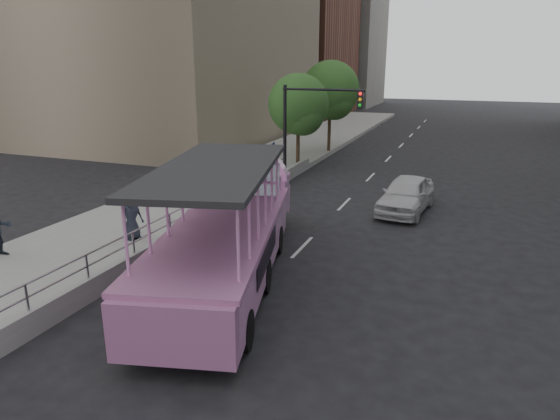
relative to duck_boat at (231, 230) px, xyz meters
The scene contains 13 objects.
ground 1.84m from the duck_boat, 72.90° to the right, with size 160.00×160.00×0.00m, color black.
sidewalk 10.42m from the duck_boat, 121.40° to the left, with size 5.50×80.00×0.30m, color #A0A09A.
kerb_wall 3.02m from the duck_boat, 163.29° to the left, with size 0.24×30.00×0.36m, color #ABABA6.
guardrail 2.89m from the duck_boat, 163.29° to the left, with size 0.07×22.00×0.71m.
duck_boat is the anchor object (origin of this frame).
car 9.62m from the duck_boat, 64.44° to the left, with size 1.83×4.54×1.55m, color silver.
pedestrian_far 4.32m from the duck_boat, behind, with size 0.83×0.54×1.70m, color #252B37.
parking_sign 9.10m from the duck_boat, 103.86° to the left, with size 0.12×0.59×2.64m.
traffic_signal 11.60m from the duck_boat, 96.77° to the left, with size 4.20×0.32×5.20m.
street_tree_near 15.24m from the duck_boat, 101.28° to the left, with size 3.52×3.52×5.72m.
street_tree_far 21.14m from the duck_boat, 97.52° to the left, with size 3.97×3.97×6.45m.
midrise_brick 51.37m from the duck_boat, 110.64° to the left, with size 18.00×16.00×26.00m, color brown.
midrise_stone_b 65.32m from the duck_boat, 103.98° to the left, with size 16.00×14.00×20.00m, color slate.
Camera 1 is at (6.30, -11.73, 6.33)m, focal length 32.00 mm.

